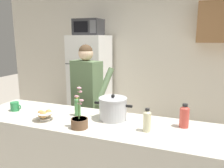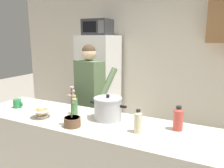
{
  "view_description": "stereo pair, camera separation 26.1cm",
  "coord_description": "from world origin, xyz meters",
  "px_view_note": "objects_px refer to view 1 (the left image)",
  "views": [
    {
      "loc": [
        0.9,
        -1.84,
        1.71
      ],
      "look_at": [
        0.0,
        0.55,
        1.17
      ],
      "focal_mm": 36.1,
      "sensor_mm": 36.0,
      "label": 1
    },
    {
      "loc": [
        1.14,
        -1.74,
        1.71
      ],
      "look_at": [
        0.0,
        0.55,
        1.17
      ],
      "focal_mm": 36.1,
      "sensor_mm": 36.0,
      "label": 2
    }
  ],
  "objects_px": {
    "person_near_pot": "(87,91)",
    "bottle_near_edge": "(147,120)",
    "microwave": "(89,27)",
    "bread_bowl": "(45,115)",
    "refrigerator": "(90,83)",
    "potted_orchid": "(79,121)",
    "coffee_mug": "(15,106)",
    "cooking_pot": "(113,108)",
    "bottle_mid_counter": "(184,116)",
    "bottle_far_corner": "(78,106)"
  },
  "relations": [
    {
      "from": "bottle_far_corner",
      "to": "potted_orchid",
      "type": "relative_size",
      "value": 0.54
    },
    {
      "from": "bottle_mid_counter",
      "to": "bottle_far_corner",
      "type": "xyz_separation_m",
      "value": [
        -1.03,
        -0.06,
        -0.0
      ]
    },
    {
      "from": "refrigerator",
      "to": "potted_orchid",
      "type": "height_order",
      "value": "refrigerator"
    },
    {
      "from": "bottle_near_edge",
      "to": "bottle_mid_counter",
      "type": "height_order",
      "value": "bottle_mid_counter"
    },
    {
      "from": "person_near_pot",
      "to": "bottle_mid_counter",
      "type": "xyz_separation_m",
      "value": [
        1.27,
        -0.61,
        0.02
      ]
    },
    {
      "from": "refrigerator",
      "to": "cooking_pot",
      "type": "distance_m",
      "value": 2.07
    },
    {
      "from": "bottle_near_edge",
      "to": "coffee_mug",
      "type": "bearing_deg",
      "value": 178.67
    },
    {
      "from": "bottle_mid_counter",
      "to": "coffee_mug",
      "type": "bearing_deg",
      "value": -174.45
    },
    {
      "from": "bottle_near_edge",
      "to": "bottle_mid_counter",
      "type": "bearing_deg",
      "value": 35.12
    },
    {
      "from": "bottle_mid_counter",
      "to": "potted_orchid",
      "type": "distance_m",
      "value": 0.93
    },
    {
      "from": "cooking_pot",
      "to": "coffee_mug",
      "type": "bearing_deg",
      "value": -172.93
    },
    {
      "from": "bottle_near_edge",
      "to": "bottle_far_corner",
      "type": "xyz_separation_m",
      "value": [
        -0.74,
        0.14,
        0.0
      ]
    },
    {
      "from": "person_near_pot",
      "to": "bread_bowl",
      "type": "bearing_deg",
      "value": -89.94
    },
    {
      "from": "refrigerator",
      "to": "cooking_pot",
      "type": "height_order",
      "value": "refrigerator"
    },
    {
      "from": "coffee_mug",
      "to": "bottle_near_edge",
      "type": "distance_m",
      "value": 1.46
    },
    {
      "from": "coffee_mug",
      "to": "bread_bowl",
      "type": "distance_m",
      "value": 0.49
    },
    {
      "from": "cooking_pot",
      "to": "bottle_far_corner",
      "type": "xyz_separation_m",
      "value": [
        -0.37,
        -0.03,
        -0.01
      ]
    },
    {
      "from": "microwave",
      "to": "coffee_mug",
      "type": "height_order",
      "value": "microwave"
    },
    {
      "from": "person_near_pot",
      "to": "bread_bowl",
      "type": "relative_size",
      "value": 8.03
    },
    {
      "from": "coffee_mug",
      "to": "bottle_near_edge",
      "type": "relative_size",
      "value": 0.65
    },
    {
      "from": "microwave",
      "to": "bottle_near_edge",
      "type": "relative_size",
      "value": 2.37
    },
    {
      "from": "refrigerator",
      "to": "potted_orchid",
      "type": "relative_size",
      "value": 4.6
    },
    {
      "from": "refrigerator",
      "to": "bottle_mid_counter",
      "type": "distance_m",
      "value": 2.46
    },
    {
      "from": "bread_bowl",
      "to": "potted_orchid",
      "type": "relative_size",
      "value": 0.53
    },
    {
      "from": "refrigerator",
      "to": "bottle_far_corner",
      "type": "distance_m",
      "value": 1.92
    },
    {
      "from": "bottle_mid_counter",
      "to": "refrigerator",
      "type": "bearing_deg",
      "value": 135.87
    },
    {
      "from": "microwave",
      "to": "cooking_pot",
      "type": "bearing_deg",
      "value": -57.39
    },
    {
      "from": "microwave",
      "to": "coffee_mug",
      "type": "relative_size",
      "value": 3.66
    },
    {
      "from": "bottle_near_edge",
      "to": "cooking_pot",
      "type": "bearing_deg",
      "value": 155.56
    },
    {
      "from": "coffee_mug",
      "to": "bottle_far_corner",
      "type": "bearing_deg",
      "value": 8.36
    },
    {
      "from": "person_near_pot",
      "to": "bottle_far_corner",
      "type": "xyz_separation_m",
      "value": [
        0.23,
        -0.68,
        0.02
      ]
    },
    {
      "from": "person_near_pot",
      "to": "bottle_near_edge",
      "type": "distance_m",
      "value": 1.27
    },
    {
      "from": "bottle_mid_counter",
      "to": "bottle_near_edge",
      "type": "bearing_deg",
      "value": -144.88
    },
    {
      "from": "bread_bowl",
      "to": "potted_orchid",
      "type": "bearing_deg",
      "value": -7.17
    },
    {
      "from": "coffee_mug",
      "to": "bottle_near_edge",
      "type": "height_order",
      "value": "bottle_near_edge"
    },
    {
      "from": "microwave",
      "to": "bottle_mid_counter",
      "type": "distance_m",
      "value": 2.58
    },
    {
      "from": "microwave",
      "to": "bread_bowl",
      "type": "bearing_deg",
      "value": -75.92
    },
    {
      "from": "bottle_near_edge",
      "to": "bottle_mid_counter",
      "type": "xyz_separation_m",
      "value": [
        0.29,
        0.2,
        0.01
      ]
    },
    {
      "from": "microwave",
      "to": "potted_orchid",
      "type": "distance_m",
      "value": 2.39
    },
    {
      "from": "refrigerator",
      "to": "bottle_far_corner",
      "type": "height_order",
      "value": "refrigerator"
    },
    {
      "from": "cooking_pot",
      "to": "bottle_far_corner",
      "type": "height_order",
      "value": "cooking_pot"
    },
    {
      "from": "refrigerator",
      "to": "person_near_pot",
      "type": "xyz_separation_m",
      "value": [
        0.49,
        -1.1,
        0.14
      ]
    },
    {
      "from": "coffee_mug",
      "to": "bread_bowl",
      "type": "bearing_deg",
      "value": -14.06
    },
    {
      "from": "cooking_pot",
      "to": "potted_orchid",
      "type": "xyz_separation_m",
      "value": [
        -0.2,
        -0.31,
        -0.05
      ]
    },
    {
      "from": "bottle_mid_counter",
      "to": "bottle_far_corner",
      "type": "height_order",
      "value": "bottle_mid_counter"
    },
    {
      "from": "microwave",
      "to": "cooking_pot",
      "type": "relative_size",
      "value": 1.25
    },
    {
      "from": "refrigerator",
      "to": "bottle_near_edge",
      "type": "relative_size",
      "value": 8.56
    },
    {
      "from": "refrigerator",
      "to": "person_near_pot",
      "type": "distance_m",
      "value": 1.21
    },
    {
      "from": "bottle_near_edge",
      "to": "bottle_mid_counter",
      "type": "relative_size",
      "value": 0.95
    },
    {
      "from": "microwave",
      "to": "cooking_pot",
      "type": "height_order",
      "value": "microwave"
    }
  ]
}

